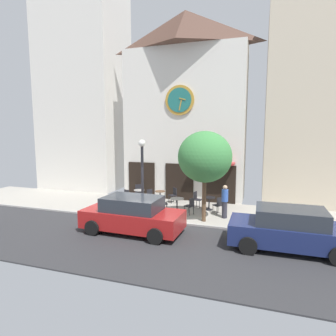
{
  "coord_description": "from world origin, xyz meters",
  "views": [
    {
      "loc": [
        5.2,
        -12.39,
        4.33
      ],
      "look_at": [
        0.37,
        2.33,
        2.31
      ],
      "focal_mm": 30.43,
      "sensor_mm": 36.0,
      "label": 1
    }
  ],
  "objects_px": {
    "street_lamp": "(142,177)",
    "cafe_chair_curbside": "(219,204)",
    "cafe_table_center": "(160,195)",
    "cafe_table_near_door": "(209,201)",
    "cafe_chair_left_end": "(128,196)",
    "cafe_chair_under_awning": "(197,198)",
    "street_tree": "(205,157)",
    "cafe_table_rightmost": "(139,194)",
    "pedestrian_blue": "(225,201)",
    "cafe_chair_right_end": "(190,205)",
    "cafe_chair_facing_street": "(138,190)",
    "parked_car_navy": "(290,230)",
    "cafe_chair_facing_wall": "(162,202)",
    "cafe_chair_near_tree": "(174,194)",
    "parked_car_red": "(133,215)",
    "cafe_chair_near_lamp": "(149,195)",
    "cafe_table_center_right": "(177,202)"
  },
  "relations": [
    {
      "from": "street_lamp",
      "to": "cafe_table_center",
      "type": "bearing_deg",
      "value": 87.79
    },
    {
      "from": "parked_car_red",
      "to": "street_lamp",
      "type": "bearing_deg",
      "value": 103.82
    },
    {
      "from": "cafe_table_rightmost",
      "to": "cafe_chair_right_end",
      "type": "bearing_deg",
      "value": -25.03
    },
    {
      "from": "cafe_table_near_door",
      "to": "cafe_chair_facing_wall",
      "type": "relative_size",
      "value": 0.8
    },
    {
      "from": "cafe_chair_facing_wall",
      "to": "cafe_table_rightmost",
      "type": "bearing_deg",
      "value": 141.73
    },
    {
      "from": "cafe_table_near_door",
      "to": "parked_car_navy",
      "type": "distance_m",
      "value": 5.73
    },
    {
      "from": "cafe_chair_left_end",
      "to": "cafe_chair_curbside",
      "type": "height_order",
      "value": "same"
    },
    {
      "from": "cafe_table_center",
      "to": "parked_car_navy",
      "type": "bearing_deg",
      "value": -35.58
    },
    {
      "from": "cafe_chair_curbside",
      "to": "pedestrian_blue",
      "type": "distance_m",
      "value": 0.79
    },
    {
      "from": "cafe_chair_facing_wall",
      "to": "cafe_chair_curbside",
      "type": "xyz_separation_m",
      "value": [
        2.96,
        0.54,
        0.0
      ]
    },
    {
      "from": "parked_car_navy",
      "to": "cafe_chair_curbside",
      "type": "bearing_deg",
      "value": 129.76
    },
    {
      "from": "cafe_table_near_door",
      "to": "street_lamp",
      "type": "bearing_deg",
      "value": -148.62
    },
    {
      "from": "cafe_table_near_door",
      "to": "cafe_chair_under_awning",
      "type": "bearing_deg",
      "value": 156.67
    },
    {
      "from": "cafe_chair_near_lamp",
      "to": "parked_car_navy",
      "type": "xyz_separation_m",
      "value": [
        7.4,
        -4.58,
        0.23
      ]
    },
    {
      "from": "cafe_table_rightmost",
      "to": "cafe_chair_near_tree",
      "type": "relative_size",
      "value": 0.82
    },
    {
      "from": "cafe_chair_under_awning",
      "to": "parked_car_navy",
      "type": "relative_size",
      "value": 0.21
    },
    {
      "from": "street_tree",
      "to": "cafe_table_rightmost",
      "type": "height_order",
      "value": "street_tree"
    },
    {
      "from": "cafe_chair_right_end",
      "to": "cafe_chair_under_awning",
      "type": "height_order",
      "value": "same"
    },
    {
      "from": "street_tree",
      "to": "pedestrian_blue",
      "type": "bearing_deg",
      "value": 43.47
    },
    {
      "from": "street_lamp",
      "to": "cafe_table_center",
      "type": "distance_m",
      "value": 2.84
    },
    {
      "from": "cafe_table_center_right",
      "to": "cafe_chair_curbside",
      "type": "bearing_deg",
      "value": 7.1
    },
    {
      "from": "street_lamp",
      "to": "cafe_chair_facing_street",
      "type": "bearing_deg",
      "value": 117.64
    },
    {
      "from": "parked_car_navy",
      "to": "cafe_chair_facing_street",
      "type": "bearing_deg",
      "value": 146.65
    },
    {
      "from": "cafe_table_near_door",
      "to": "pedestrian_blue",
      "type": "distance_m",
      "value": 1.61
    },
    {
      "from": "cafe_chair_left_end",
      "to": "cafe_chair_under_awning",
      "type": "bearing_deg",
      "value": 8.76
    },
    {
      "from": "cafe_chair_near_tree",
      "to": "parked_car_red",
      "type": "xyz_separation_m",
      "value": [
        -0.16,
        -5.47,
        0.23
      ]
    },
    {
      "from": "street_lamp",
      "to": "cafe_table_center",
      "type": "xyz_separation_m",
      "value": [
        0.09,
        2.42,
        -1.48
      ]
    },
    {
      "from": "street_lamp",
      "to": "cafe_chair_curbside",
      "type": "height_order",
      "value": "street_lamp"
    },
    {
      "from": "cafe_table_near_door",
      "to": "cafe_chair_left_end",
      "type": "distance_m",
      "value": 4.8
    },
    {
      "from": "pedestrian_blue",
      "to": "cafe_chair_right_end",
      "type": "bearing_deg",
      "value": 179.94
    },
    {
      "from": "cafe_chair_facing_street",
      "to": "cafe_chair_under_awning",
      "type": "bearing_deg",
      "value": -13.14
    },
    {
      "from": "street_tree",
      "to": "cafe_chair_under_awning",
      "type": "relative_size",
      "value": 4.82
    },
    {
      "from": "street_lamp",
      "to": "cafe_chair_near_lamp",
      "type": "relative_size",
      "value": 4.33
    },
    {
      "from": "street_lamp",
      "to": "cafe_chair_left_end",
      "type": "bearing_deg",
      "value": 135.45
    },
    {
      "from": "cafe_chair_near_lamp",
      "to": "cafe_chair_facing_street",
      "type": "height_order",
      "value": "same"
    },
    {
      "from": "street_lamp",
      "to": "cafe_table_center_right",
      "type": "xyz_separation_m",
      "value": [
        1.56,
        1.04,
        -1.45
      ]
    },
    {
      "from": "cafe_table_rightmost",
      "to": "cafe_chair_left_end",
      "type": "xyz_separation_m",
      "value": [
        -0.38,
        -0.79,
        0.03
      ]
    },
    {
      "from": "cafe_table_center",
      "to": "cafe_table_near_door",
      "type": "relative_size",
      "value": 1.06
    },
    {
      "from": "cafe_table_near_door",
      "to": "parked_car_navy",
      "type": "bearing_deg",
      "value": -49.38
    },
    {
      "from": "cafe_table_near_door",
      "to": "cafe_chair_near_tree",
      "type": "xyz_separation_m",
      "value": [
        -2.35,
        0.99,
        0.04
      ]
    },
    {
      "from": "cafe_table_rightmost",
      "to": "cafe_chair_facing_wall",
      "type": "xyz_separation_m",
      "value": [
        2.07,
        -1.63,
        0.03
      ]
    },
    {
      "from": "cafe_table_center_right",
      "to": "parked_car_red",
      "type": "xyz_separation_m",
      "value": [
        -0.93,
        -3.61,
        0.23
      ]
    },
    {
      "from": "street_tree",
      "to": "cafe_chair_facing_street",
      "type": "xyz_separation_m",
      "value": [
        -4.92,
        3.32,
        -2.58
      ]
    },
    {
      "from": "cafe_chair_near_tree",
      "to": "cafe_chair_curbside",
      "type": "xyz_separation_m",
      "value": [
        2.96,
        -1.59,
        0.0
      ]
    },
    {
      "from": "cafe_chair_curbside",
      "to": "cafe_chair_facing_street",
      "type": "relative_size",
      "value": 1.0
    },
    {
      "from": "cafe_chair_curbside",
      "to": "pedestrian_blue",
      "type": "bearing_deg",
      "value": -57.82
    },
    {
      "from": "cafe_table_center",
      "to": "cafe_chair_under_awning",
      "type": "distance_m",
      "value": 2.29
    },
    {
      "from": "parked_car_navy",
      "to": "cafe_chair_facing_wall",
      "type": "bearing_deg",
      "value": 152.14
    },
    {
      "from": "cafe_table_rightmost",
      "to": "cafe_chair_facing_wall",
      "type": "relative_size",
      "value": 0.82
    },
    {
      "from": "cafe_chair_facing_wall",
      "to": "cafe_chair_curbside",
      "type": "bearing_deg",
      "value": 10.27
    }
  ]
}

